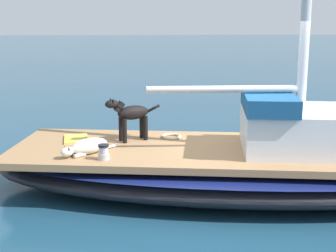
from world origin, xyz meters
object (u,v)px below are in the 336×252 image
at_px(dog_white, 87,147).
at_px(deck_winch, 104,152).
at_px(dog_black, 130,114).
at_px(deck_towel, 76,139).
at_px(sailboat_main, 235,169).
at_px(coiled_rope, 171,136).

bearing_deg(dog_white, deck_winch, 41.58).
bearing_deg(dog_black, deck_towel, -97.45).
bearing_deg(sailboat_main, dog_white, -85.08).
xyz_separation_m(deck_winch, coiled_rope, (-1.16, 0.99, -0.08)).
bearing_deg(dog_black, dog_white, -39.99).
height_order(sailboat_main, dog_black, dog_black).
relative_size(dog_white, coiled_rope, 2.35).
distance_m(dog_white, coiled_rope, 1.52).
height_order(dog_white, deck_winch, dog_white).
distance_m(dog_black, coiled_rope, 0.78).
height_order(dog_black, deck_towel, dog_black).
bearing_deg(dog_black, deck_winch, -19.26).
distance_m(dog_white, deck_towel, 0.87).
height_order(coiled_rope, deck_towel, coiled_rope).
distance_m(sailboat_main, dog_black, 1.80).
bearing_deg(coiled_rope, sailboat_main, 52.75).
bearing_deg(dog_black, coiled_rope, 104.25).
relative_size(dog_black, coiled_rope, 2.68).
bearing_deg(deck_towel, dog_black, 82.55).
height_order(sailboat_main, dog_white, dog_white).
bearing_deg(deck_winch, dog_black, 160.74).
bearing_deg(deck_winch, dog_white, -138.42).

